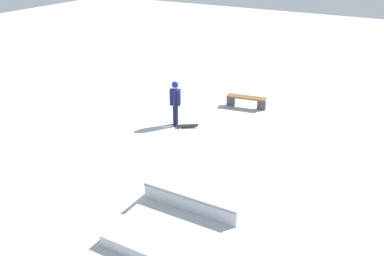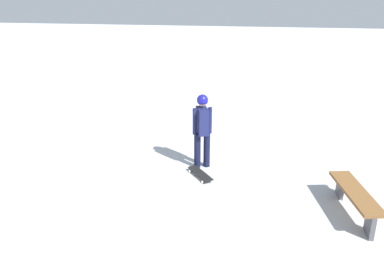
% 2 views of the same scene
% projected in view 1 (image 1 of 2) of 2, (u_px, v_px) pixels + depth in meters
% --- Properties ---
extents(ground_plane, '(60.00, 60.00, 0.00)m').
position_uv_depth(ground_plane, '(205.00, 166.00, 13.20)').
color(ground_plane, '#B7BABF').
extents(skate_ramp, '(5.42, 2.64, 0.74)m').
position_uv_depth(skate_ramp, '(212.00, 186.00, 11.54)').
color(skate_ramp, silver).
rests_on(skate_ramp, ground).
extents(skater, '(0.42, 0.43, 1.73)m').
position_uv_depth(skater, '(175.00, 100.00, 15.63)').
color(skater, black).
rests_on(skater, ground).
extents(skateboard, '(0.64, 0.76, 0.09)m').
position_uv_depth(skateboard, '(187.00, 126.00, 15.80)').
color(skateboard, black).
rests_on(skateboard, ground).
extents(park_bench, '(0.67, 1.65, 0.48)m').
position_uv_depth(park_bench, '(246.00, 99.00, 17.53)').
color(park_bench, brown).
rests_on(park_bench, ground).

